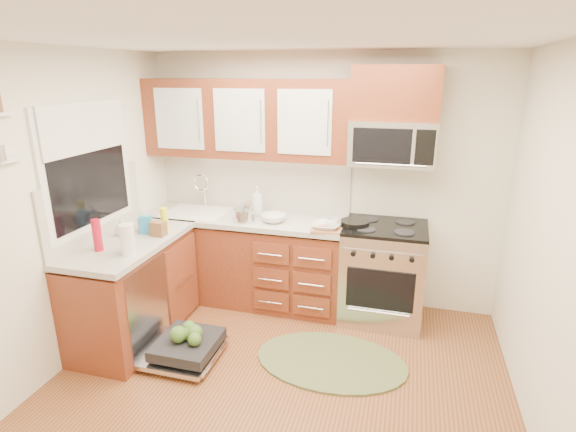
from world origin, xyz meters
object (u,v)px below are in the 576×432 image
(paper_towel_roll, at_px, (128,240))
(skillet, at_px, (355,223))
(sink, at_px, (196,224))
(cutting_board, at_px, (329,230))
(cup, at_px, (332,224))
(bowl_a, at_px, (326,226))
(microwave, at_px, (392,143))
(dishwasher, at_px, (184,348))
(bowl_b, at_px, (274,218))
(stock_pot, at_px, (244,215))
(range, at_px, (383,273))
(upper_cabinets, at_px, (246,119))
(rug, at_px, (331,361))

(paper_towel_roll, bearing_deg, skillet, 33.82)
(sink, bearing_deg, cutting_board, -7.96)
(cup, bearing_deg, skillet, 20.37)
(bowl_a, relative_size, cup, 1.95)
(microwave, relative_size, cup, 5.83)
(dishwasher, xyz_separation_m, bowl_b, (0.48, 1.04, 0.86))
(stock_pot, xyz_separation_m, paper_towel_roll, (-0.59, -1.02, 0.06))
(bowl_a, bearing_deg, range, 18.76)
(microwave, bearing_deg, stock_pot, -168.28)
(dishwasher, distance_m, stock_pot, 1.33)
(microwave, distance_m, sink, 2.13)
(dishwasher, bearing_deg, microwave, 39.07)
(sink, relative_size, bowl_a, 2.44)
(bowl_a, bearing_deg, upper_cabinets, 159.62)
(sink, xyz_separation_m, dishwasher, (0.39, -1.12, -0.70))
(stock_pot, relative_size, bowl_b, 0.89)
(upper_cabinets, xyz_separation_m, cup, (0.93, -0.29, -0.90))
(skillet, relative_size, cup, 2.04)
(paper_towel_roll, bearing_deg, bowl_b, 51.28)
(skillet, xyz_separation_m, cup, (-0.20, -0.07, 0.00))
(upper_cabinets, relative_size, microwave, 2.70)
(bowl_b, bearing_deg, paper_towel_roll, -128.72)
(range, bearing_deg, bowl_b, -174.96)
(cutting_board, bearing_deg, skillet, 32.06)
(skillet, relative_size, bowl_b, 1.11)
(microwave, distance_m, cup, 0.91)
(dishwasher, bearing_deg, cup, 42.86)
(dishwasher, relative_size, cutting_board, 2.25)
(rug, distance_m, bowl_b, 1.42)
(upper_cabinets, bearing_deg, cutting_board, -21.42)
(range, xyz_separation_m, rug, (-0.34, -0.85, -0.46))
(upper_cabinets, distance_m, microwave, 1.42)
(stock_pot, bearing_deg, cup, 0.76)
(microwave, height_order, sink, microwave)
(stock_pot, bearing_deg, paper_towel_roll, -120.11)
(sink, distance_m, cutting_board, 1.45)
(dishwasher, distance_m, bowl_b, 1.43)
(dishwasher, bearing_deg, stock_pot, 78.29)
(range, bearing_deg, stock_pot, -173.28)
(sink, height_order, paper_towel_roll, paper_towel_roll)
(sink, height_order, cutting_board, cutting_board)
(sink, distance_m, paper_towel_roll, 1.19)
(stock_pot, distance_m, paper_towel_roll, 1.18)
(sink, distance_m, cup, 1.47)
(rug, distance_m, cup, 1.21)
(sink, height_order, rug, sink)
(sink, height_order, cup, cup)
(microwave, bearing_deg, range, -90.00)
(dishwasher, distance_m, skillet, 1.86)
(upper_cabinets, xyz_separation_m, range, (1.41, -0.15, -1.40))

